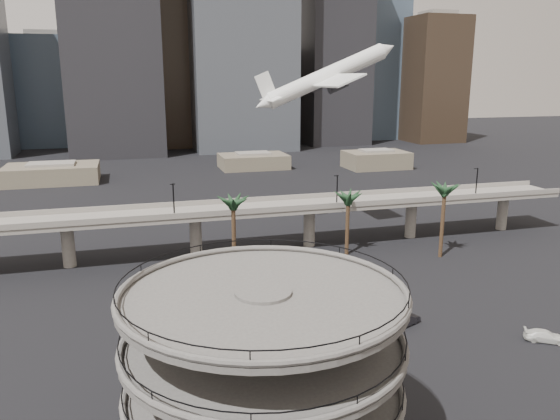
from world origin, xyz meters
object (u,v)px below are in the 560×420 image
object	(u,v)px
parking_ramp	(264,367)
car_a	(263,352)
car_b	(405,320)
airborne_jet	(326,77)
car_c	(545,336)
overpass	(254,213)

from	to	relation	value
parking_ramp	car_a	bearing A→B (deg)	76.36
car_b	car_a	bearing A→B (deg)	74.94
parking_ramp	car_a	size ratio (longest dim) A/B	5.10
airborne_jet	car_a	world-z (taller)	airborne_jet
car_b	car_c	distance (m)	17.09
parking_ramp	overpass	size ratio (longest dim) A/B	0.17
overpass	airborne_jet	size ratio (longest dim) A/B	3.96
car_b	overpass	bearing A→B (deg)	-6.04
overpass	car_a	size ratio (longest dim) A/B	29.88
car_b	car_c	world-z (taller)	car_b
airborne_jet	overpass	bearing A→B (deg)	-142.30
parking_ramp	car_b	xyz separation A→B (m)	(24.81, 22.01, -9.04)
parking_ramp	car_b	world-z (taller)	parking_ramp
airborne_jet	car_a	distance (m)	70.33
car_c	car_b	bearing A→B (deg)	89.74
overpass	car_b	distance (m)	39.37
parking_ramp	airborne_jet	world-z (taller)	airborne_jet
airborne_jet	car_c	bearing A→B (deg)	-85.17
parking_ramp	car_c	xyz separation A→B (m)	(39.45, 13.20, -9.12)
parking_ramp	airborne_jet	xyz separation A→B (m)	(32.95, 75.08, 22.36)
car_a	car_b	xyz separation A→B (m)	(20.22, 3.09, 0.05)
parking_ramp	overpass	bearing A→B (deg)	77.57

